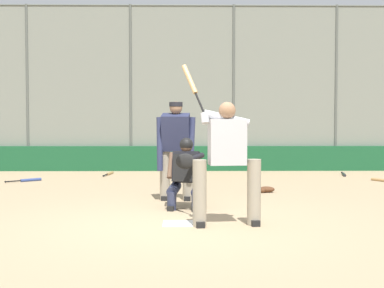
{
  "coord_description": "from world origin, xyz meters",
  "views": [
    {
      "loc": [
        -0.1,
        7.25,
        1.42
      ],
      "look_at": [
        -0.2,
        -1.0,
        1.05
      ],
      "focal_mm": 50.0,
      "sensor_mm": 36.0,
      "label": 1
    }
  ],
  "objects_px": {
    "batter_at_plate": "(226,158)",
    "catcher_behind_plate": "(186,172)",
    "spare_bat_third_base_side": "(382,180)",
    "spare_bat_by_padding": "(28,180)",
    "spare_bat_near_backstop": "(109,174)",
    "spare_bat_first_base_side": "(344,174)",
    "umpire_home": "(176,147)",
    "fielding_glove_on_dirt": "(266,189)"
  },
  "relations": [
    {
      "from": "catcher_behind_plate",
      "to": "fielding_glove_on_dirt",
      "type": "xyz_separation_m",
      "value": [
        -1.58,
        -1.93,
        -0.53
      ]
    },
    {
      "from": "spare_bat_by_padding",
      "to": "umpire_home",
      "type": "bearing_deg",
      "value": -78.96
    },
    {
      "from": "spare_bat_near_backstop",
      "to": "spare_bat_by_padding",
      "type": "relative_size",
      "value": 1.29
    },
    {
      "from": "spare_bat_near_backstop",
      "to": "spare_bat_first_base_side",
      "type": "bearing_deg",
      "value": -85.61
    },
    {
      "from": "spare_bat_first_base_side",
      "to": "spare_bat_by_padding",
      "type": "bearing_deg",
      "value": -70.15
    },
    {
      "from": "catcher_behind_plate",
      "to": "spare_bat_near_backstop",
      "type": "xyz_separation_m",
      "value": [
        1.99,
        -5.35,
        -0.56
      ]
    },
    {
      "from": "spare_bat_third_base_side",
      "to": "spare_bat_first_base_side",
      "type": "xyz_separation_m",
      "value": [
        0.49,
        -1.32,
        0.0
      ]
    },
    {
      "from": "spare_bat_first_base_side",
      "to": "umpire_home",
      "type": "bearing_deg",
      "value": -34.44
    },
    {
      "from": "catcher_behind_plate",
      "to": "fielding_glove_on_dirt",
      "type": "relative_size",
      "value": 3.51
    },
    {
      "from": "spare_bat_near_backstop",
      "to": "fielding_glove_on_dirt",
      "type": "bearing_deg",
      "value": -126.79
    },
    {
      "from": "batter_at_plate",
      "to": "spare_bat_first_base_side",
      "type": "xyz_separation_m",
      "value": [
        -3.5,
        -6.43,
        -0.87
      ]
    },
    {
      "from": "spare_bat_near_backstop",
      "to": "spare_bat_third_base_side",
      "type": "bearing_deg",
      "value": -96.71
    },
    {
      "from": "catcher_behind_plate",
      "to": "spare_bat_near_backstop",
      "type": "bearing_deg",
      "value": -59.97
    },
    {
      "from": "spare_bat_first_base_side",
      "to": "batter_at_plate",
      "type": "bearing_deg",
      "value": -17.69
    },
    {
      "from": "catcher_behind_plate",
      "to": "spare_bat_by_padding",
      "type": "bearing_deg",
      "value": -36.94
    },
    {
      "from": "batter_at_plate",
      "to": "catcher_behind_plate",
      "type": "height_order",
      "value": "batter_at_plate"
    },
    {
      "from": "catcher_behind_plate",
      "to": "spare_bat_first_base_side",
      "type": "relative_size",
      "value": 1.38
    },
    {
      "from": "catcher_behind_plate",
      "to": "umpire_home",
      "type": "bearing_deg",
      "value": -69.68
    },
    {
      "from": "catcher_behind_plate",
      "to": "umpire_home",
      "type": "xyz_separation_m",
      "value": [
        0.17,
        -0.9,
        0.35
      ]
    },
    {
      "from": "spare_bat_by_padding",
      "to": "spare_bat_first_base_side",
      "type": "relative_size",
      "value": 0.85
    },
    {
      "from": "fielding_glove_on_dirt",
      "to": "spare_bat_first_base_side",
      "type": "bearing_deg",
      "value": -128.14
    },
    {
      "from": "spare_bat_by_padding",
      "to": "spare_bat_third_base_side",
      "type": "height_order",
      "value": "same"
    },
    {
      "from": "spare_bat_near_backstop",
      "to": "spare_bat_third_base_side",
      "type": "relative_size",
      "value": 1.27
    },
    {
      "from": "catcher_behind_plate",
      "to": "umpire_home",
      "type": "relative_size",
      "value": 0.65
    },
    {
      "from": "spare_bat_near_backstop",
      "to": "fielding_glove_on_dirt",
      "type": "height_order",
      "value": "fielding_glove_on_dirt"
    },
    {
      "from": "spare_bat_third_base_side",
      "to": "spare_bat_near_backstop",
      "type": "bearing_deg",
      "value": 45.5
    },
    {
      "from": "spare_bat_third_base_side",
      "to": "spare_bat_first_base_side",
      "type": "height_order",
      "value": "same"
    },
    {
      "from": "batter_at_plate",
      "to": "spare_bat_third_base_side",
      "type": "distance_m",
      "value": 6.55
    },
    {
      "from": "batter_at_plate",
      "to": "spare_bat_by_padding",
      "type": "relative_size",
      "value": 3.13
    },
    {
      "from": "umpire_home",
      "to": "spare_bat_near_backstop",
      "type": "bearing_deg",
      "value": -61.77
    },
    {
      "from": "spare_bat_by_padding",
      "to": "spare_bat_third_base_side",
      "type": "xyz_separation_m",
      "value": [
        -8.19,
        0.1,
        0.0
      ]
    },
    {
      "from": "umpire_home",
      "to": "spare_bat_third_base_side",
      "type": "relative_size",
      "value": 2.45
    },
    {
      "from": "spare_bat_near_backstop",
      "to": "spare_bat_first_base_side",
      "type": "relative_size",
      "value": 1.1
    },
    {
      "from": "umpire_home",
      "to": "spare_bat_first_base_side",
      "type": "relative_size",
      "value": 2.12
    },
    {
      "from": "umpire_home",
      "to": "spare_bat_near_backstop",
      "type": "relative_size",
      "value": 1.93
    },
    {
      "from": "umpire_home",
      "to": "spare_bat_near_backstop",
      "type": "distance_m",
      "value": 4.89
    },
    {
      "from": "spare_bat_by_padding",
      "to": "fielding_glove_on_dirt",
      "type": "height_order",
      "value": "fielding_glove_on_dirt"
    },
    {
      "from": "spare_bat_by_padding",
      "to": "spare_bat_first_base_side",
      "type": "xyz_separation_m",
      "value": [
        -7.69,
        -1.21,
        0.0
      ]
    },
    {
      "from": "spare_bat_near_backstop",
      "to": "spare_bat_by_padding",
      "type": "distance_m",
      "value": 2.23
    },
    {
      "from": "batter_at_plate",
      "to": "spare_bat_third_base_side",
      "type": "xyz_separation_m",
      "value": [
        -4.0,
        -5.11,
        -0.87
      ]
    },
    {
      "from": "umpire_home",
      "to": "batter_at_plate",
      "type": "bearing_deg",
      "value": 113.54
    },
    {
      "from": "catcher_behind_plate",
      "to": "spare_bat_third_base_side",
      "type": "distance_m",
      "value": 5.92
    }
  ]
}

